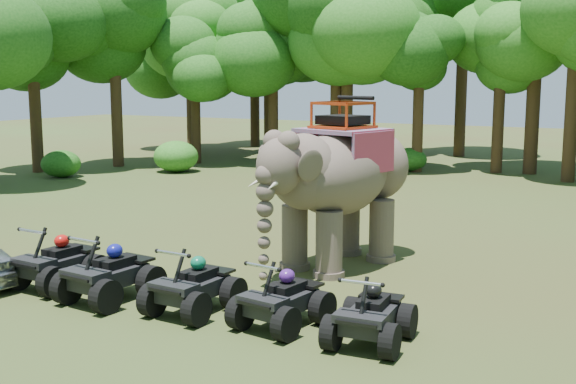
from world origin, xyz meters
name	(u,v)px	position (x,y,z in m)	size (l,w,h in m)	color
ground	(261,290)	(0.00, 0.00, 0.00)	(110.00, 110.00, 0.00)	#47381E
elephant	(340,182)	(0.58, 2.65, 1.97)	(2.06, 4.68, 3.93)	brown
atv_0	(56,256)	(-3.90, -1.85, 0.67)	(1.32, 1.82, 1.35)	black
atv_1	(109,267)	(-2.24, -2.07, 0.69)	(1.36, 1.86, 1.38)	black
atv_2	(193,279)	(-0.35, -1.87, 0.65)	(1.28, 1.76, 1.30)	black
atv_3	(282,292)	(1.49, -1.75, 0.63)	(1.23, 1.69, 1.25)	black
atv_4	(371,308)	(3.19, -1.78, 0.61)	(1.21, 1.66, 1.23)	black
tree_0	(500,92)	(0.00, 21.55, 3.75)	(5.24, 5.24, 7.49)	#195114
tree_1	(574,77)	(3.36, 20.00, 4.43)	(6.21, 6.21, 8.87)	#195114
tree_28	(34,87)	(-19.00, 11.46, 3.99)	(5.59, 5.59, 7.98)	#195114
tree_29	(116,81)	(-17.25, 15.03, 4.22)	(5.90, 5.90, 8.43)	#195114
tree_30	(195,99)	(-14.62, 18.04, 3.30)	(4.62, 4.62, 6.61)	#195114
tree_31	(273,90)	(-11.01, 19.78, 3.77)	(5.28, 5.28, 7.54)	#195114
tree_32	(347,72)	(-6.97, 19.98, 4.65)	(6.51, 6.51, 9.30)	#195114
tree_33	(418,100)	(-3.39, 20.11, 3.36)	(4.70, 4.70, 6.72)	#195114
tree_34	(536,55)	(1.45, 21.91, 5.39)	(7.55, 7.55, 10.78)	#195114
tree_35	(255,68)	(-16.82, 27.57, 5.00)	(7.00, 7.00, 10.00)	#195114
tree_36	(345,71)	(-10.68, 27.95, 4.82)	(6.74, 6.74, 9.63)	#195114
tree_37	(337,58)	(-7.61, 20.17, 5.35)	(7.50, 7.50, 10.71)	#195114
tree_39	(191,75)	(-16.77, 20.64, 4.55)	(6.37, 6.37, 9.11)	#195114
tree_40	(462,60)	(-3.50, 27.86, 5.40)	(7.55, 7.55, 10.79)	#195114
tree_41	(191,88)	(-19.41, 24.23, 3.81)	(5.33, 5.33, 7.61)	#195114
tree_43	(269,77)	(-13.68, 23.95, 4.45)	(6.23, 6.23, 8.90)	#195114
tree_45	(341,65)	(-9.37, 24.58, 5.08)	(7.11, 7.11, 10.16)	#195114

